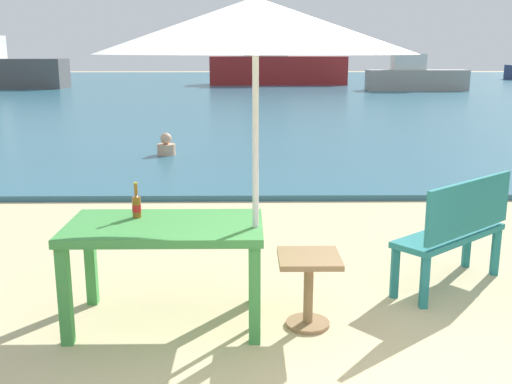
# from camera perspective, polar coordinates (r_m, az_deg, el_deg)

# --- Properties ---
(sea_water) EXTENTS (120.00, 50.00, 0.08)m
(sea_water) POSITION_cam_1_polar(r_m,az_deg,el_deg) (32.83, 0.54, 9.90)
(sea_water) COLOR #2D6075
(sea_water) RESTS_ON ground_plane
(picnic_table_green) EXTENTS (1.40, 0.80, 0.76)m
(picnic_table_green) POSITION_cam_1_polar(r_m,az_deg,el_deg) (4.35, -8.67, -4.37)
(picnic_table_green) COLOR #3D8C42
(picnic_table_green) RESTS_ON ground_plane
(beer_bottle_amber) EXTENTS (0.07, 0.07, 0.26)m
(beer_bottle_amber) POSITION_cam_1_polar(r_m,az_deg,el_deg) (4.49, -11.34, -1.23)
(beer_bottle_amber) COLOR brown
(beer_bottle_amber) RESTS_ON picnic_table_green
(patio_umbrella) EXTENTS (2.10, 2.10, 2.30)m
(patio_umbrella) POSITION_cam_1_polar(r_m,az_deg,el_deg) (4.02, -0.04, 15.55)
(patio_umbrella) COLOR silver
(patio_umbrella) RESTS_ON ground_plane
(side_table_wood) EXTENTS (0.44, 0.44, 0.54)m
(side_table_wood) POSITION_cam_1_polar(r_m,az_deg,el_deg) (4.36, 5.05, -8.39)
(side_table_wood) COLOR olive
(side_table_wood) RESTS_ON ground_plane
(bench_teal_center) EXTENTS (1.15, 1.05, 0.95)m
(bench_teal_center) POSITION_cam_1_polar(r_m,az_deg,el_deg) (5.24, 18.73, -3.14)
(bench_teal_center) COLOR #237275
(bench_teal_center) RESTS_ON ground_plane
(swimmer_person) EXTENTS (0.34, 0.34, 0.41)m
(swimmer_person) POSITION_cam_1_polar(r_m,az_deg,el_deg) (11.28, -8.58, 4.34)
(swimmer_person) COLOR tan
(swimmer_person) RESTS_ON sea_water
(boat_tanker) EXTENTS (7.90, 2.15, 2.87)m
(boat_tanker) POSITION_cam_1_polar(r_m,az_deg,el_deg) (35.72, 1.93, 11.88)
(boat_tanker) COLOR maroon
(boat_tanker) RESTS_ON sea_water
(boat_cargo_ship) EXTENTS (4.92, 1.34, 1.79)m
(boat_cargo_ship) POSITION_cam_1_polar(r_m,az_deg,el_deg) (31.30, 14.96, 10.55)
(boat_cargo_ship) COLOR gray
(boat_cargo_ship) RESTS_ON sea_water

